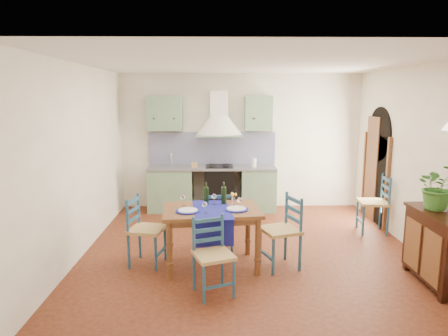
{
  "coord_description": "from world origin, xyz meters",
  "views": [
    {
      "loc": [
        -0.49,
        -5.85,
        2.32
      ],
      "look_at": [
        -0.39,
        0.3,
        1.23
      ],
      "focal_mm": 32.0,
      "sensor_mm": 36.0,
      "label": 1
    }
  ],
  "objects": [
    {
      "name": "right_wall",
      "position": [
        2.5,
        0.28,
        1.34
      ],
      "size": [
        0.26,
        5.0,
        2.8
      ],
      "color": "white",
      "rests_on": "ground"
    },
    {
      "name": "back_wall",
      "position": [
        -0.47,
        2.29,
        1.05
      ],
      "size": [
        5.0,
        0.96,
        2.8
      ],
      "color": "white",
      "rests_on": "ground"
    },
    {
      "name": "potted_plant",
      "position": [
        2.26,
        -1.08,
        1.23
      ],
      "size": [
        0.58,
        0.52,
        0.59
      ],
      "primitive_type": "imported",
      "rotation": [
        0.0,
        0.0,
        -0.12
      ],
      "color": "#377228",
      "rests_on": "sideboard"
    },
    {
      "name": "sideboard",
      "position": [
        2.26,
        -1.22,
        0.51
      ],
      "size": [
        0.5,
        1.05,
        0.94
      ],
      "color": "black",
      "rests_on": "ground"
    },
    {
      "name": "dining_table",
      "position": [
        -0.57,
        -0.62,
        0.73
      ],
      "size": [
        1.38,
        1.06,
        1.14
      ],
      "color": "brown",
      "rests_on": "ground"
    },
    {
      "name": "chair_far",
      "position": [
        -0.48,
        -0.03,
        0.49
      ],
      "size": [
        0.49,
        0.49,
        0.95
      ],
      "color": "navy",
      "rests_on": "ground"
    },
    {
      "name": "floor",
      "position": [
        0.0,
        0.0,
        0.0
      ],
      "size": [
        5.0,
        5.0,
        0.0
      ],
      "primitive_type": "plane",
      "color": "#40170D",
      "rests_on": "ground"
    },
    {
      "name": "chair_left",
      "position": [
        -1.51,
        -0.52,
        0.5
      ],
      "size": [
        0.53,
        0.53,
        0.97
      ],
      "color": "navy",
      "rests_on": "ground"
    },
    {
      "name": "left_wall",
      "position": [
        -2.5,
        0.0,
        1.4
      ],
      "size": [
        0.04,
        5.0,
        2.8
      ],
      "primitive_type": "cube",
      "color": "white",
      "rests_on": "ground"
    },
    {
      "name": "chair_near",
      "position": [
        -0.55,
        -1.38,
        0.48
      ],
      "size": [
        0.56,
        0.56,
        0.92
      ],
      "color": "navy",
      "rests_on": "ground"
    },
    {
      "name": "chair_right",
      "position": [
        0.4,
        -0.65,
        0.52
      ],
      "size": [
        0.6,
        0.6,
        1.01
      ],
      "color": "navy",
      "rests_on": "ground"
    },
    {
      "name": "chair_spare",
      "position": [
        2.24,
        0.78,
        0.52
      ],
      "size": [
        0.51,
        0.51,
        1.0
      ],
      "color": "navy",
      "rests_on": "ground"
    },
    {
      "name": "ceiling",
      "position": [
        0.0,
        0.0,
        2.8
      ],
      "size": [
        5.0,
        5.0,
        0.01
      ],
      "primitive_type": "cube",
      "color": "silver",
      "rests_on": "back_wall"
    }
  ]
}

